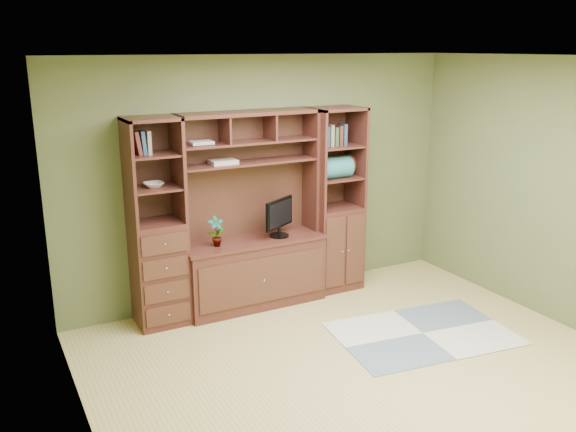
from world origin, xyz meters
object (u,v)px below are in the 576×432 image
left_tower (157,224)px  monitor (279,211)px  right_tower (335,200)px  center_hutch (253,212)px

left_tower → monitor: size_ratio=3.65×
right_tower → monitor: size_ratio=3.65×
right_tower → monitor: bearing=-174.2°
monitor → right_tower: bearing=-23.9°
left_tower → monitor: bearing=-3.3°
center_hutch → right_tower: 1.03m
center_hutch → left_tower: size_ratio=1.00×
center_hutch → monitor: 0.29m
center_hutch → monitor: center_hutch is taller
center_hutch → left_tower: (-1.00, 0.04, 0.00)m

